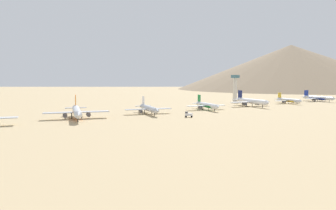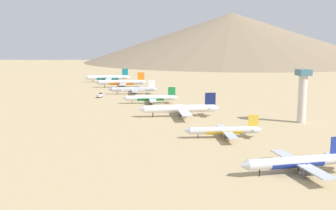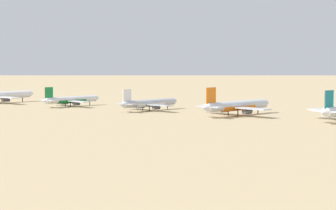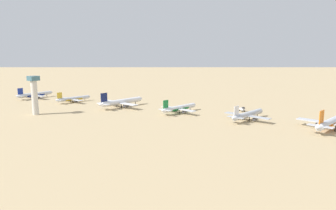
% 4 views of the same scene
% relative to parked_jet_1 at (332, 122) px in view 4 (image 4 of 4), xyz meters
% --- Properties ---
extents(ground_plane, '(2063.67, 2063.67, 0.00)m').
position_rel_parked_jet_1_xyz_m(ground_plane, '(-11.47, 110.94, -5.06)').
color(ground_plane, tan).
extents(parked_jet_1, '(52.72, 43.06, 15.22)m').
position_rel_parked_jet_1_xyz_m(parked_jet_1, '(0.00, 0.00, 0.00)').
color(parked_jet_1, silver).
rests_on(parked_jet_1, ground).
extents(parked_jet_2, '(44.12, 35.98, 12.72)m').
position_rel_parked_jet_1_xyz_m(parked_jet_2, '(-5.66, 54.32, -0.83)').
color(parked_jet_2, '#B2B7C1').
rests_on(parked_jet_2, ground).
extents(parked_jet_3, '(42.78, 34.91, 12.34)m').
position_rel_parked_jet_1_xyz_m(parked_jet_3, '(-12.40, 110.76, -0.96)').
color(parked_jet_3, silver).
rests_on(parked_jet_3, ground).
extents(parked_jet_4, '(51.60, 42.00, 14.87)m').
position_rel_parked_jet_1_xyz_m(parked_jet_4, '(-22.02, 167.62, -0.06)').
color(parked_jet_4, white).
rests_on(parked_jet_4, ground).
extents(parked_jet_5, '(38.93, 31.74, 11.23)m').
position_rel_parked_jet_1_xyz_m(parked_jet_5, '(-30.35, 225.76, -1.33)').
color(parked_jet_5, silver).
rests_on(parked_jet_5, ground).
extents(parked_jet_6, '(43.58, 35.35, 12.58)m').
position_rel_parked_jet_1_xyz_m(parked_jet_6, '(-38.21, 281.26, -0.88)').
color(parked_jet_6, silver).
rests_on(parked_jet_6, ground).
extents(service_truck, '(5.08, 5.65, 3.90)m').
position_rel_parked_jet_1_xyz_m(service_truck, '(24.59, 71.51, -2.99)').
color(service_truck, silver).
rests_on(service_truck, ground).
extents(control_tower, '(7.20, 7.20, 30.89)m').
position_rel_parked_jet_1_xyz_m(control_tower, '(-86.57, 198.90, 12.12)').
color(control_tower, beige).
rests_on(control_tower, ground).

